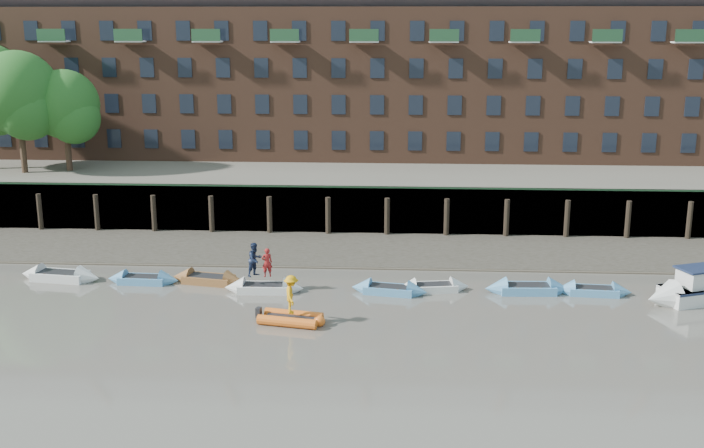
# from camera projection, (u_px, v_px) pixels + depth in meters

# --- Properties ---
(ground) EXTENTS (220.00, 220.00, 0.00)m
(ground) POSITION_uv_depth(u_px,v_px,m) (332.00, 365.00, 34.85)
(ground) COLOR #615C54
(ground) RESTS_ON ground
(foreshore) EXTENTS (110.00, 8.00, 0.50)m
(foreshore) POSITION_uv_depth(u_px,v_px,m) (355.00, 250.00, 52.29)
(foreshore) COLOR #3D382F
(foreshore) RESTS_ON ground
(mud_band) EXTENTS (110.00, 1.60, 0.10)m
(mud_band) POSITION_uv_depth(u_px,v_px,m) (352.00, 266.00, 48.99)
(mud_band) COLOR #4C4336
(mud_band) RESTS_ON ground
(river_wall) EXTENTS (110.00, 1.23, 3.30)m
(river_wall) POSITION_uv_depth(u_px,v_px,m) (358.00, 210.00, 56.14)
(river_wall) COLOR #2D2A26
(river_wall) RESTS_ON ground
(bank_terrace) EXTENTS (110.00, 28.00, 3.20)m
(bank_terrace) POSITION_uv_depth(u_px,v_px,m) (366.00, 174.00, 69.34)
(bank_terrace) COLOR #5E594D
(bank_terrace) RESTS_ON ground
(apartment_terrace) EXTENTS (80.60, 15.56, 20.98)m
(apartment_terrace) POSITION_uv_depth(u_px,v_px,m) (367.00, 37.00, 67.59)
(apartment_terrace) COLOR brown
(apartment_terrace) RESTS_ON bank_terrace
(tree_cluster) EXTENTS (11.76, 7.74, 9.40)m
(tree_cluster) POSITION_uv_depth(u_px,v_px,m) (15.00, 93.00, 60.57)
(tree_cluster) COLOR #3A281C
(tree_cluster) RESTS_ON bank_terrace
(rowboat_0) EXTENTS (4.87, 2.00, 1.37)m
(rowboat_0) POSITION_uv_depth(u_px,v_px,m) (60.00, 276.00, 46.22)
(rowboat_0) COLOR silver
(rowboat_0) RESTS_ON ground
(rowboat_1) EXTENTS (4.07, 1.34, 1.17)m
(rowboat_1) POSITION_uv_depth(u_px,v_px,m) (143.00, 279.00, 45.68)
(rowboat_1) COLOR #4E8DBC
(rowboat_1) RESTS_ON ground
(rowboat_2) EXTENTS (4.46, 2.07, 1.25)m
(rowboat_2) POSITION_uv_depth(u_px,v_px,m) (209.00, 279.00, 45.67)
(rowboat_2) COLOR brown
(rowboat_2) RESTS_ON ground
(rowboat_3) EXTENTS (4.29, 1.30, 1.24)m
(rowboat_3) POSITION_uv_depth(u_px,v_px,m) (264.00, 288.00, 44.20)
(rowboat_3) COLOR silver
(rowboat_3) RESTS_ON ground
(rowboat_4) EXTENTS (4.25, 1.90, 1.19)m
(rowboat_4) POSITION_uv_depth(u_px,v_px,m) (389.00, 290.00, 43.96)
(rowboat_4) COLOR #4E8DBC
(rowboat_4) RESTS_ON ground
(rowboat_5) EXTENTS (4.08, 1.78, 1.14)m
(rowboat_5) POSITION_uv_depth(u_px,v_px,m) (433.00, 287.00, 44.36)
(rowboat_5) COLOR silver
(rowboat_5) RESTS_ON ground
(rowboat_6) EXTENTS (4.58, 1.49, 1.32)m
(rowboat_6) POSITION_uv_depth(u_px,v_px,m) (527.00, 289.00, 44.04)
(rowboat_6) COLOR #4E8DBC
(rowboat_6) RESTS_ON ground
(rowboat_7) EXTENTS (4.05, 1.47, 1.15)m
(rowboat_7) POSITION_uv_depth(u_px,v_px,m) (593.00, 291.00, 43.79)
(rowboat_7) COLOR #4E8DBC
(rowboat_7) RESTS_ON ground
(rib_tender) EXTENTS (3.30, 2.07, 0.56)m
(rib_tender) POSITION_uv_depth(u_px,v_px,m) (293.00, 319.00, 39.61)
(rib_tender) COLOR orange
(rib_tender) RESTS_ON ground
(motor_launch) EXTENTS (5.95, 3.75, 2.34)m
(motor_launch) POSITION_uv_depth(u_px,v_px,m) (689.00, 291.00, 42.47)
(motor_launch) COLOR silver
(motor_launch) RESTS_ON ground
(person_rower_a) EXTENTS (0.67, 0.56, 1.59)m
(person_rower_a) POSITION_uv_depth(u_px,v_px,m) (267.00, 262.00, 43.93)
(person_rower_a) COLOR maroon
(person_rower_a) RESTS_ON rowboat_3
(person_rower_b) EXTENTS (1.10, 1.14, 1.85)m
(person_rower_b) POSITION_uv_depth(u_px,v_px,m) (255.00, 260.00, 44.01)
(person_rower_b) COLOR #19233F
(person_rower_b) RESTS_ON rowboat_3
(person_rib_crew) EXTENTS (0.89, 1.32, 1.89)m
(person_rib_crew) POSITION_uv_depth(u_px,v_px,m) (291.00, 295.00, 39.31)
(person_rib_crew) COLOR orange
(person_rib_crew) RESTS_ON rib_tender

